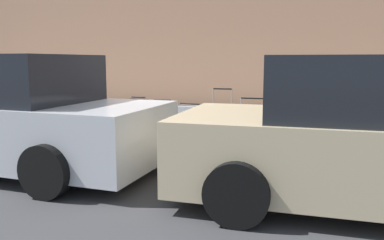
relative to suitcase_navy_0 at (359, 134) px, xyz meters
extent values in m
plane|color=#333335|center=(4.04, 0.58, -0.44)|extent=(40.00, 40.00, 0.00)
cube|color=#9E9B93|center=(4.04, -1.92, -0.37)|extent=(18.00, 5.00, 0.14)
cube|color=navy|center=(0.00, 0.00, 0.00)|extent=(0.45, 0.27, 0.60)
cube|color=black|center=(0.00, 0.00, 0.00)|extent=(0.45, 0.06, 0.61)
cylinder|color=gray|center=(-0.19, -0.01, 0.39)|extent=(0.02, 0.02, 0.18)
cylinder|color=gray|center=(0.19, 0.01, 0.39)|extent=(0.02, 0.02, 0.18)
cylinder|color=black|center=(0.00, 0.00, 0.48)|extent=(0.38, 0.04, 0.02)
cylinder|color=black|center=(-0.19, -0.01, -0.28)|extent=(0.04, 0.02, 0.04)
cylinder|color=black|center=(0.19, 0.01, -0.28)|extent=(0.04, 0.02, 0.04)
cube|color=maroon|center=(0.53, -0.05, 0.03)|extent=(0.40, 0.24, 0.67)
cube|color=black|center=(0.53, -0.05, 0.03)|extent=(0.39, 0.07, 0.68)
cylinder|color=gray|center=(0.37, -0.07, 0.49)|extent=(0.02, 0.02, 0.25)
cylinder|color=gray|center=(0.70, -0.04, 0.49)|extent=(0.02, 0.02, 0.25)
cylinder|color=black|center=(0.53, -0.05, 0.62)|extent=(0.33, 0.05, 0.02)
cylinder|color=black|center=(0.37, -0.07, -0.28)|extent=(0.05, 0.02, 0.04)
cylinder|color=black|center=(0.70, -0.04, -0.28)|extent=(0.05, 0.02, 0.04)
cube|color=#59601E|center=(1.09, 0.03, -0.02)|extent=(0.50, 0.24, 0.57)
cube|color=black|center=(1.09, 0.03, -0.02)|extent=(0.49, 0.08, 0.58)
cylinder|color=gray|center=(0.88, 0.01, 0.28)|extent=(0.02, 0.02, 0.04)
cylinder|color=gray|center=(1.30, 0.05, 0.28)|extent=(0.02, 0.02, 0.04)
cylinder|color=black|center=(1.09, 0.03, 0.30)|extent=(0.42, 0.06, 0.02)
cylinder|color=black|center=(0.88, 0.01, -0.28)|extent=(0.05, 0.02, 0.04)
cylinder|color=black|center=(1.31, 0.06, -0.28)|extent=(0.05, 0.02, 0.04)
cube|color=black|center=(1.68, -0.03, -0.02)|extent=(0.47, 0.23, 0.57)
cube|color=black|center=(1.68, -0.03, -0.02)|extent=(0.47, 0.06, 0.58)
cylinder|color=gray|center=(1.48, -0.03, 0.39)|extent=(0.02, 0.02, 0.23)
cylinder|color=gray|center=(1.88, -0.02, 0.39)|extent=(0.02, 0.02, 0.23)
cylinder|color=black|center=(1.68, -0.03, 0.50)|extent=(0.40, 0.04, 0.02)
cylinder|color=black|center=(1.48, -0.03, -0.28)|extent=(0.04, 0.02, 0.04)
cylinder|color=black|center=(1.89, -0.02, -0.28)|extent=(0.04, 0.02, 0.04)
cube|color=#0F606B|center=(2.23, -0.10, 0.02)|extent=(0.40, 0.25, 0.64)
cube|color=black|center=(2.23, -0.10, 0.02)|extent=(0.39, 0.07, 0.65)
cylinder|color=gray|center=(2.07, -0.11, 0.49)|extent=(0.02, 0.02, 0.30)
cylinder|color=gray|center=(2.39, -0.08, 0.49)|extent=(0.02, 0.02, 0.30)
cylinder|color=black|center=(2.23, -0.10, 0.64)|extent=(0.32, 0.05, 0.02)
cylinder|color=black|center=(2.06, -0.11, -0.28)|extent=(0.05, 0.02, 0.04)
cylinder|color=black|center=(2.39, -0.08, -0.28)|extent=(0.05, 0.02, 0.04)
cube|color=#9EA0A8|center=(2.79, -0.05, 0.01)|extent=(0.51, 0.29, 0.63)
cube|color=black|center=(2.79, -0.05, 0.01)|extent=(0.51, 0.09, 0.64)
cylinder|color=gray|center=(2.57, -0.03, 0.35)|extent=(0.02, 0.02, 0.04)
cylinder|color=gray|center=(3.01, -0.06, 0.35)|extent=(0.02, 0.02, 0.04)
cylinder|color=black|center=(2.79, -0.05, 0.37)|extent=(0.43, 0.06, 0.02)
cylinder|color=black|center=(2.57, -0.03, -0.28)|extent=(0.05, 0.02, 0.04)
cylinder|color=black|center=(3.01, -0.06, -0.28)|extent=(0.05, 0.02, 0.04)
cube|color=red|center=(3.36, -0.07, -0.05)|extent=(0.40, 0.25, 0.51)
cube|color=black|center=(3.36, -0.07, -0.05)|extent=(0.40, 0.06, 0.52)
cylinder|color=gray|center=(3.19, -0.08, 0.31)|extent=(0.02, 0.02, 0.21)
cylinder|color=gray|center=(3.52, -0.06, 0.31)|extent=(0.02, 0.02, 0.21)
cylinder|color=black|center=(3.36, -0.07, 0.42)|extent=(0.33, 0.04, 0.02)
cylinder|color=black|center=(3.19, -0.08, -0.28)|extent=(0.05, 0.02, 0.04)
cylinder|color=black|center=(3.53, -0.06, -0.28)|extent=(0.05, 0.02, 0.04)
cube|color=navy|center=(3.85, -0.09, 0.05)|extent=(0.36, 0.21, 0.71)
cube|color=black|center=(3.85, -0.09, 0.05)|extent=(0.36, 0.05, 0.73)
cylinder|color=gray|center=(3.70, -0.08, 0.43)|extent=(0.02, 0.02, 0.04)
cylinder|color=gray|center=(3.99, -0.10, 0.43)|extent=(0.02, 0.02, 0.04)
cylinder|color=black|center=(3.85, -0.09, 0.45)|extent=(0.29, 0.04, 0.02)
cylinder|color=black|center=(3.70, -0.08, -0.28)|extent=(0.04, 0.02, 0.04)
cylinder|color=black|center=(4.00, -0.10, -0.28)|extent=(0.04, 0.02, 0.04)
cube|color=maroon|center=(4.35, -0.10, 0.00)|extent=(0.41, 0.20, 0.61)
cube|color=black|center=(4.35, -0.10, 0.00)|extent=(0.42, 0.05, 0.62)
cylinder|color=gray|center=(4.18, -0.11, 0.33)|extent=(0.02, 0.02, 0.04)
cylinder|color=gray|center=(4.52, -0.10, 0.33)|extent=(0.02, 0.02, 0.04)
cylinder|color=black|center=(4.35, -0.10, 0.35)|extent=(0.35, 0.04, 0.02)
cylinder|color=black|center=(4.17, -0.11, -0.28)|extent=(0.04, 0.02, 0.04)
cylinder|color=black|center=(4.53, -0.10, -0.28)|extent=(0.04, 0.02, 0.04)
cube|color=#59601E|center=(4.91, -0.09, 0.06)|extent=(0.48, 0.24, 0.73)
cube|color=black|center=(4.91, -0.09, 0.06)|extent=(0.48, 0.06, 0.75)
cylinder|color=gray|center=(4.70, -0.10, 0.57)|extent=(0.02, 0.02, 0.28)
cylinder|color=gray|center=(5.11, -0.08, 0.57)|extent=(0.02, 0.02, 0.28)
cylinder|color=black|center=(4.91, -0.09, 0.70)|extent=(0.41, 0.05, 0.02)
cylinder|color=black|center=(4.70, -0.10, -0.28)|extent=(0.05, 0.02, 0.04)
cylinder|color=black|center=(5.12, -0.08, -0.28)|extent=(0.05, 0.02, 0.04)
cylinder|color=#D89E0C|center=(5.72, -0.03, 0.02)|extent=(0.20, 0.20, 0.65)
sphere|color=#D89E0C|center=(5.72, -0.03, 0.40)|extent=(0.21, 0.21, 0.21)
cylinder|color=#D89E0C|center=(5.87, -0.03, 0.05)|extent=(0.09, 0.10, 0.09)
cylinder|color=#D89E0C|center=(5.57, -0.03, 0.05)|extent=(0.09, 0.10, 0.09)
cylinder|color=brown|center=(6.50, 0.12, 0.06)|extent=(0.14, 0.14, 0.72)
cube|color=tan|center=(0.00, 2.04, 0.13)|extent=(4.34, 2.03, 0.80)
cube|color=black|center=(0.00, 2.04, 0.86)|extent=(2.28, 1.80, 0.65)
cylinder|color=black|center=(1.28, 3.03, -0.12)|extent=(0.65, 0.25, 0.64)
cylinder|color=black|center=(1.36, 1.15, -0.12)|extent=(0.65, 0.25, 0.64)
cube|color=#B2B5BA|center=(4.99, 2.04, 0.14)|extent=(4.81, 1.86, 0.81)
cube|color=black|center=(4.99, 2.04, 0.88)|extent=(2.51, 1.69, 0.67)
cylinder|color=black|center=(3.52, 2.97, -0.12)|extent=(0.64, 0.23, 0.64)
cylinder|color=black|center=(3.49, 1.15, -0.12)|extent=(0.64, 0.23, 0.64)
camera|label=1|loc=(0.53, 6.60, 1.13)|focal=37.13mm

